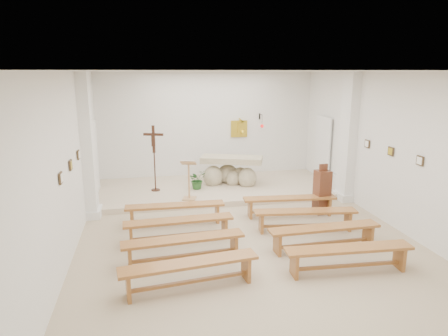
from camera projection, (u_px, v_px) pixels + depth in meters
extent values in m
cube|color=tan|center=(245.00, 237.00, 8.65)|extent=(7.00, 10.00, 0.00)
cube|color=silver|center=(68.00, 166.00, 7.57)|extent=(0.02, 10.00, 3.50)
cube|color=silver|center=(397.00, 152.00, 8.91)|extent=(0.02, 10.00, 3.50)
cube|color=silver|center=(208.00, 127.00, 12.99)|extent=(7.00, 0.02, 3.50)
cube|color=silver|center=(247.00, 72.00, 7.83)|extent=(7.00, 10.00, 0.02)
cube|color=#C1AF95|center=(216.00, 189.00, 11.97)|extent=(6.98, 3.00, 0.15)
cube|color=white|center=(88.00, 147.00, 9.50)|extent=(0.26, 0.55, 3.50)
cube|color=white|center=(348.00, 138.00, 10.79)|extent=(0.26, 0.55, 3.50)
cube|color=gold|center=(239.00, 129.00, 13.19)|extent=(0.55, 0.04, 0.55)
cube|color=black|center=(260.00, 116.00, 13.24)|extent=(0.04, 0.02, 0.20)
cylinder|color=black|center=(261.00, 115.00, 13.08)|extent=(0.02, 0.30, 0.02)
cylinder|color=black|center=(262.00, 120.00, 12.98)|extent=(0.01, 0.01, 0.34)
sphere|color=red|center=(262.00, 126.00, 13.02)|extent=(0.11, 0.11, 0.11)
cube|color=#42311D|center=(61.00, 178.00, 6.82)|extent=(0.03, 0.20, 0.20)
cube|color=#42311D|center=(71.00, 165.00, 7.77)|extent=(0.03, 0.20, 0.20)
cube|color=#42311D|center=(78.00, 155.00, 8.72)|extent=(0.03, 0.20, 0.20)
cube|color=#42311D|center=(420.00, 161.00, 8.15)|extent=(0.03, 0.20, 0.20)
cube|color=#42311D|center=(391.00, 151.00, 9.10)|extent=(0.03, 0.20, 0.20)
cube|color=#42311D|center=(367.00, 144.00, 10.05)|extent=(0.03, 0.20, 0.20)
cube|color=silver|center=(93.00, 197.00, 10.50)|extent=(0.10, 0.85, 0.52)
cube|color=silver|center=(335.00, 183.00, 11.82)|extent=(0.10, 0.85, 0.52)
ellipsoid|color=#BFB392|center=(213.00, 177.00, 12.06)|extent=(0.59, 0.50, 0.67)
ellipsoid|color=#BFB392|center=(247.00, 178.00, 11.94)|extent=(0.55, 0.47, 0.63)
ellipsoid|color=#BFB392|center=(228.00, 174.00, 12.31)|extent=(0.63, 0.54, 0.59)
ellipsoid|color=#BFB392|center=(240.00, 176.00, 12.24)|extent=(0.51, 0.44, 0.55)
ellipsoid|color=#BFB392|center=(233.00, 179.00, 12.08)|extent=(0.43, 0.37, 0.51)
cube|color=#BFB392|center=(232.00, 159.00, 12.00)|extent=(1.96, 1.29, 0.18)
cube|color=tan|center=(189.00, 198.00, 10.73)|extent=(0.41, 0.41, 0.04)
cylinder|color=tan|center=(189.00, 182.00, 10.62)|extent=(0.05, 0.05, 0.95)
cube|color=tan|center=(188.00, 163.00, 10.48)|extent=(0.47, 0.39, 0.15)
cube|color=white|center=(188.00, 162.00, 10.44)|extent=(0.39, 0.32, 0.12)
cylinder|color=#3D1F13|center=(156.00, 190.00, 11.52)|extent=(0.25, 0.25, 0.03)
cylinder|color=#3D1F13|center=(155.00, 171.00, 11.39)|extent=(0.04, 0.04, 1.14)
cube|color=#3D1F13|center=(154.00, 139.00, 11.17)|extent=(0.08, 0.07, 0.78)
cube|color=#3D1F13|center=(153.00, 134.00, 11.14)|extent=(0.56, 0.23, 0.07)
cube|color=#3D1F13|center=(153.00, 140.00, 11.15)|extent=(0.11, 0.07, 0.33)
imported|color=#224F1F|center=(197.00, 179.00, 11.63)|extent=(0.66, 0.63, 0.56)
cube|color=#5C2D1A|center=(322.00, 192.00, 10.00)|extent=(0.37, 0.37, 1.11)
cube|color=#5C2D1A|center=(323.00, 168.00, 9.85)|extent=(0.22, 0.07, 0.18)
cube|color=#935C2A|center=(175.00, 205.00, 9.28)|extent=(2.30, 0.43, 0.05)
cube|color=#935C2A|center=(132.00, 218.00, 9.18)|extent=(0.07, 0.33, 0.44)
cube|color=#935C2A|center=(217.00, 213.00, 9.50)|extent=(0.07, 0.33, 0.44)
cube|color=#935C2A|center=(175.00, 219.00, 9.36)|extent=(1.93, 0.12, 0.05)
cube|color=#935C2A|center=(290.00, 198.00, 9.83)|extent=(2.31, 0.56, 0.05)
cube|color=#935C2A|center=(250.00, 209.00, 9.77)|extent=(0.09, 0.34, 0.44)
cube|color=#935C2A|center=(328.00, 206.00, 9.99)|extent=(0.09, 0.34, 0.44)
cube|color=#935C2A|center=(289.00, 211.00, 9.90)|extent=(1.93, 0.23, 0.05)
cube|color=#935C2A|center=(179.00, 220.00, 8.35)|extent=(2.31, 0.47, 0.05)
cube|color=#935C2A|center=(131.00, 236.00, 8.17)|extent=(0.08, 0.34, 0.44)
cube|color=#935C2A|center=(225.00, 227.00, 8.64)|extent=(0.08, 0.34, 0.44)
cube|color=#935C2A|center=(179.00, 235.00, 8.43)|extent=(1.93, 0.16, 0.05)
cube|color=#935C2A|center=(305.00, 211.00, 8.89)|extent=(2.32, 0.66, 0.05)
cube|color=#935C2A|center=(261.00, 223.00, 8.88)|extent=(0.11, 0.34, 0.44)
cube|color=#935C2A|center=(348.00, 220.00, 9.02)|extent=(0.11, 0.34, 0.44)
cube|color=#935C2A|center=(305.00, 225.00, 8.97)|extent=(1.92, 0.31, 0.05)
cube|color=#935C2A|center=(183.00, 239.00, 7.42)|extent=(2.31, 0.55, 0.05)
cube|color=#935C2A|center=(130.00, 258.00, 7.21)|extent=(0.09, 0.34, 0.44)
cube|color=#935C2A|center=(234.00, 245.00, 7.74)|extent=(0.09, 0.34, 0.44)
cube|color=#935C2A|center=(184.00, 256.00, 7.50)|extent=(1.93, 0.22, 0.05)
cube|color=#935C2A|center=(325.00, 228.00, 7.96)|extent=(2.30, 0.42, 0.05)
cube|color=#935C2A|center=(277.00, 243.00, 7.80)|extent=(0.07, 0.33, 0.44)
cube|color=#935C2A|center=(368.00, 235.00, 8.23)|extent=(0.07, 0.33, 0.44)
cube|color=#935C2A|center=(324.00, 243.00, 8.04)|extent=(1.93, 0.11, 0.05)
cube|color=#935C2A|center=(190.00, 263.00, 6.48)|extent=(2.32, 0.63, 0.05)
cube|color=#935C2A|center=(128.00, 286.00, 6.24)|extent=(0.10, 0.34, 0.44)
cube|color=#935C2A|center=(246.00, 268.00, 6.84)|extent=(0.10, 0.34, 0.44)
cube|color=#935C2A|center=(190.00, 282.00, 6.56)|extent=(1.92, 0.29, 0.05)
cube|color=#935C2A|center=(349.00, 248.00, 7.03)|extent=(2.31, 0.49, 0.05)
cube|color=#935C2A|center=(294.00, 265.00, 6.94)|extent=(0.08, 0.34, 0.44)
cube|color=#935C2A|center=(399.00, 257.00, 7.22)|extent=(0.08, 0.34, 0.44)
cube|color=#935C2A|center=(347.00, 266.00, 7.11)|extent=(1.93, 0.17, 0.05)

